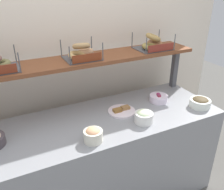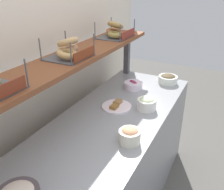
# 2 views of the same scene
# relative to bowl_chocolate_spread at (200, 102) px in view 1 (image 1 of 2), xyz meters

# --- Properties ---
(back_wall) EXTENTS (3.23, 0.06, 2.40)m
(back_wall) POSITION_rel_bowl_chocolate_spread_xyz_m (-0.88, 0.74, 0.31)
(back_wall) COLOR silver
(back_wall) RESTS_ON ground_plane
(deli_counter) EXTENTS (2.03, 0.70, 0.85)m
(deli_counter) POSITION_rel_bowl_chocolate_spread_xyz_m (-0.88, 0.19, -0.47)
(deli_counter) COLOR gray
(deli_counter) RESTS_ON ground_plane
(shelf_riser_right) EXTENTS (0.05, 0.05, 0.40)m
(shelf_riser_right) POSITION_rel_bowl_chocolate_spread_xyz_m (0.07, 0.46, 0.16)
(shelf_riser_right) COLOR #4C4C51
(shelf_riser_right) RESTS_ON deli_counter
(upper_shelf) EXTENTS (1.99, 0.32, 0.03)m
(upper_shelf) POSITION_rel_bowl_chocolate_spread_xyz_m (-0.88, 0.46, 0.37)
(upper_shelf) COLOR brown
(upper_shelf) RESTS_ON shelf_riser_left
(bowl_chocolate_spread) EXTENTS (0.18, 0.18, 0.09)m
(bowl_chocolate_spread) POSITION_rel_bowl_chocolate_spread_xyz_m (0.00, 0.00, 0.00)
(bowl_chocolate_spread) COLOR white
(bowl_chocolate_spread) RESTS_ON deli_counter
(bowl_lox_spread) EXTENTS (0.13, 0.13, 0.10)m
(bowl_lox_spread) POSITION_rel_bowl_chocolate_spread_xyz_m (-1.01, -0.04, 0.01)
(bowl_lox_spread) COLOR silver
(bowl_lox_spread) RESTS_ON deli_counter
(bowl_beet_salad) EXTENTS (0.16, 0.16, 0.07)m
(bowl_beet_salad) POSITION_rel_bowl_chocolate_spread_xyz_m (-0.26, 0.24, -0.01)
(bowl_beet_salad) COLOR white
(bowl_beet_salad) RESTS_ON deli_counter
(bowl_scallion_spread) EXTENTS (0.14, 0.14, 0.10)m
(bowl_scallion_spread) POSITION_rel_bowl_chocolate_spread_xyz_m (-0.57, 0.00, 0.01)
(bowl_scallion_spread) COLOR white
(bowl_scallion_spread) RESTS_ON deli_counter
(serving_plate_white) EXTENTS (0.23, 0.23, 0.04)m
(serving_plate_white) POSITION_rel_bowl_chocolate_spread_xyz_m (-0.65, 0.22, -0.03)
(serving_plate_white) COLOR white
(serving_plate_white) RESTS_ON deli_counter
(bagel_basket_sesame) EXTENTS (0.29, 0.27, 0.14)m
(bagel_basket_sesame) POSITION_rel_bowl_chocolate_spread_xyz_m (-0.89, 0.45, 0.44)
(bagel_basket_sesame) COLOR #4C4C51
(bagel_basket_sesame) RESTS_ON upper_shelf
(bagel_basket_everything) EXTENTS (0.31, 0.26, 0.15)m
(bagel_basket_everything) POSITION_rel_bowl_chocolate_spread_xyz_m (-0.22, 0.44, 0.44)
(bagel_basket_everything) COLOR #4C4C51
(bagel_basket_everything) RESTS_ON upper_shelf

